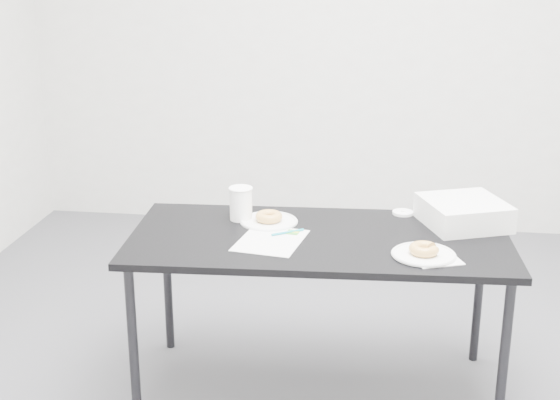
# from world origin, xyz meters

# --- Properties ---
(floor) EXTENTS (4.00, 4.00, 0.00)m
(floor) POSITION_xyz_m (0.00, 0.00, 0.00)
(floor) COLOR #454549
(floor) RESTS_ON ground
(wall_back) EXTENTS (4.00, 0.02, 2.70)m
(wall_back) POSITION_xyz_m (0.00, 2.00, 1.35)
(wall_back) COLOR silver
(wall_back) RESTS_ON floor
(table) EXTENTS (1.53, 0.77, 0.68)m
(table) POSITION_xyz_m (0.04, -0.04, 0.63)
(table) COLOR black
(table) RESTS_ON floor
(scorecard) EXTENTS (0.28, 0.33, 0.00)m
(scorecard) POSITION_xyz_m (-0.14, -0.11, 0.68)
(scorecard) COLOR white
(scorecard) RESTS_ON table
(logo_patch) EXTENTS (0.06, 0.06, 0.00)m
(logo_patch) POSITION_xyz_m (-0.07, -0.02, 0.68)
(logo_patch) COLOR green
(logo_patch) RESTS_ON scorecard
(pen) EXTENTS (0.12, 0.08, 0.01)m
(pen) POSITION_xyz_m (-0.09, -0.03, 0.69)
(pen) COLOR #0E859A
(pen) RESTS_ON scorecard
(napkin) EXTENTS (0.21, 0.21, 0.00)m
(napkin) POSITION_xyz_m (0.48, -0.21, 0.68)
(napkin) COLOR white
(napkin) RESTS_ON table
(plate_near) EXTENTS (0.24, 0.24, 0.01)m
(plate_near) POSITION_xyz_m (0.44, -0.19, 0.69)
(plate_near) COLOR white
(plate_near) RESTS_ON napkin
(donut_near) EXTENTS (0.13, 0.13, 0.04)m
(donut_near) POSITION_xyz_m (0.44, -0.19, 0.71)
(donut_near) COLOR #C17B3D
(donut_near) RESTS_ON plate_near
(plate_far) EXTENTS (0.24, 0.24, 0.01)m
(plate_far) POSITION_xyz_m (-0.18, 0.10, 0.68)
(plate_far) COLOR white
(plate_far) RESTS_ON table
(donut_far) EXTENTS (0.14, 0.14, 0.04)m
(donut_far) POSITION_xyz_m (-0.18, 0.10, 0.71)
(donut_far) COLOR #C17B3D
(donut_far) RESTS_ON plate_far
(coffee_cup) EXTENTS (0.09, 0.09, 0.14)m
(coffee_cup) POSITION_xyz_m (-0.30, 0.12, 0.75)
(coffee_cup) COLOR white
(coffee_cup) RESTS_ON table
(cup_lid) EXTENTS (0.09, 0.09, 0.01)m
(cup_lid) POSITION_xyz_m (0.37, 0.28, 0.69)
(cup_lid) COLOR white
(cup_lid) RESTS_ON table
(bakery_box) EXTENTS (0.40, 0.40, 0.10)m
(bakery_box) POSITION_xyz_m (0.61, 0.18, 0.73)
(bakery_box) COLOR silver
(bakery_box) RESTS_ON table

